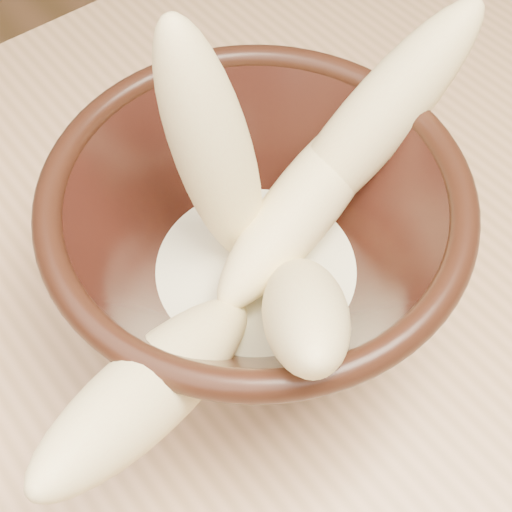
{
  "coord_description": "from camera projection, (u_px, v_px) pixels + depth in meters",
  "views": [
    {
      "loc": [
        -0.22,
        -0.15,
        1.17
      ],
      "look_at": [
        -0.07,
        0.04,
        0.81
      ],
      "focal_mm": 50.0,
      "sensor_mm": 36.0,
      "label": 1
    }
  ],
  "objects": [
    {
      "name": "banana_across",
      "position": [
        309.0,
        197.0,
        0.43
      ],
      "size": [
        0.19,
        0.09,
        0.06
      ],
      "primitive_type": "ellipsoid",
      "rotation": [
        1.46,
        0.0,
        1.85
      ],
      "color": "#EECE8D",
      "rests_on": "bowl"
    },
    {
      "name": "banana_upright",
      "position": [
        213.0,
        152.0,
        0.39
      ],
      "size": [
        0.07,
        0.09,
        0.17
      ],
      "primitive_type": "ellipsoid",
      "rotation": [
        0.26,
        0.0,
        3.44
      ],
      "color": "#EECE8D",
      "rests_on": "bowl"
    },
    {
      "name": "banana_left",
      "position": [
        159.0,
        380.0,
        0.34
      ],
      "size": [
        0.18,
        0.11,
        0.14
      ],
      "primitive_type": "ellipsoid",
      "rotation": [
        1.01,
        0.0,
        -1.16
      ],
      "color": "#EECE8D",
      "rests_on": "bowl"
    },
    {
      "name": "banana_front",
      "position": [
        304.0,
        311.0,
        0.36
      ],
      "size": [
        0.12,
        0.14,
        0.14
      ],
      "primitive_type": "ellipsoid",
      "rotation": [
        0.81,
        0.0,
        -0.68
      ],
      "color": "#EECE8D",
      "rests_on": "bowl"
    },
    {
      "name": "banana_right",
      "position": [
        371.0,
        126.0,
        0.42
      ],
      "size": [
        0.17,
        0.06,
        0.16
      ],
      "primitive_type": "ellipsoid",
      "rotation": [
        0.82,
        0.0,
        1.47
      ],
      "color": "#EECE8D",
      "rests_on": "bowl"
    },
    {
      "name": "milk_puddle",
      "position": [
        256.0,
        275.0,
        0.44
      ],
      "size": [
        0.13,
        0.13,
        0.02
      ],
      "primitive_type": "cylinder",
      "color": "#EDE7BE",
      "rests_on": "bowl"
    },
    {
      "name": "bowl",
      "position": [
        256.0,
        245.0,
        0.42
      ],
      "size": [
        0.24,
        0.24,
        0.13
      ],
      "rotation": [
        0.0,
        0.0,
        -0.33
      ],
      "color": "black",
      "rests_on": "table"
    },
    {
      "name": "table",
      "position": [
        364.0,
        349.0,
        0.55
      ],
      "size": [
        1.2,
        0.8,
        0.75
      ],
      "color": "tan",
      "rests_on": "ground"
    }
  ]
}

